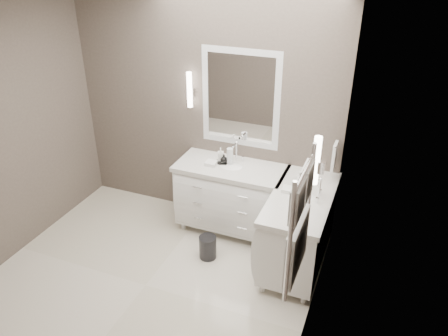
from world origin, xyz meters
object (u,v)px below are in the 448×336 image
at_px(vanity_back, 231,194).
at_px(vanity_right, 299,226).
at_px(towel_ladder, 298,228).
at_px(waste_bin, 208,247).

bearing_deg(vanity_back, vanity_right, -20.38).
height_order(vanity_back, towel_ladder, towel_ladder).
distance_m(vanity_back, towel_ladder, 2.16).
relative_size(vanity_right, waste_bin, 4.70).
bearing_deg(towel_ladder, waste_bin, 137.65).
bearing_deg(towel_ladder, vanity_back, 124.10).
height_order(vanity_back, vanity_right, same).
relative_size(vanity_back, vanity_right, 1.00).
bearing_deg(vanity_back, towel_ladder, -55.90).
relative_size(vanity_back, waste_bin, 4.70).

